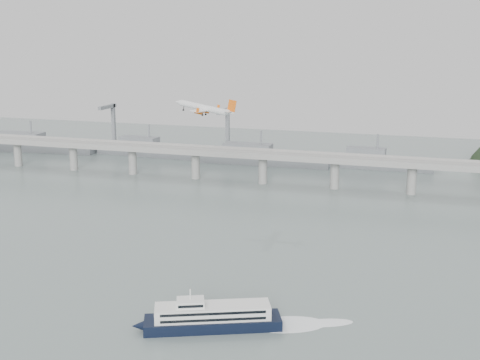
% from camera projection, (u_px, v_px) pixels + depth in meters
% --- Properties ---
extents(ground, '(900.00, 900.00, 0.00)m').
position_uv_depth(ground, '(197.00, 299.00, 251.06)').
color(ground, slate).
rests_on(ground, ground).
extents(bridge, '(800.00, 22.00, 23.90)m').
position_uv_depth(bridge, '(304.00, 161.00, 433.13)').
color(bridge, gray).
rests_on(bridge, ground).
extents(distant_fleet, '(453.00, 60.90, 40.00)m').
position_uv_depth(distant_fleet, '(141.00, 149.00, 542.08)').
color(distant_fleet, slate).
rests_on(distant_fleet, ground).
extents(ferry, '(74.88, 38.17, 14.97)m').
position_uv_depth(ferry, '(213.00, 317.00, 225.67)').
color(ferry, black).
rests_on(ferry, ground).
extents(airliner, '(35.74, 32.29, 9.41)m').
position_uv_depth(airliner, '(205.00, 108.00, 344.87)').
color(airliner, silver).
rests_on(airliner, ground).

